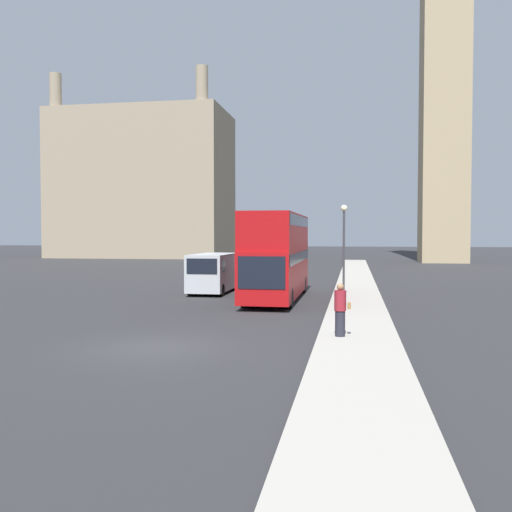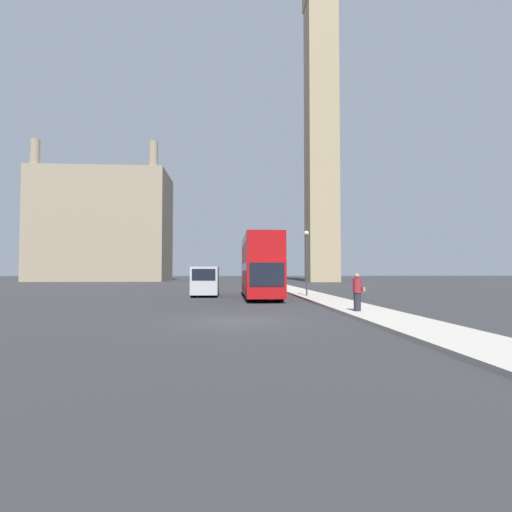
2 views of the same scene
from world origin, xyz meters
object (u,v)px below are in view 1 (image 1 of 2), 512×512
red_double_decker_bus (277,252)px  street_lamp (344,236)px  pedestrian (340,310)px  parked_sedan (245,266)px  white_van (213,272)px

red_double_decker_bus → street_lamp: bearing=3.0°
pedestrian → parked_sedan: (-9.16, 30.52, -0.32)m
red_double_decker_bus → street_lamp: 3.71m
white_van → parked_sedan: white_van is taller
red_double_decker_bus → street_lamp: street_lamp is taller
street_lamp → parked_sedan: 20.94m
parked_sedan → pedestrian: bearing=-73.3°
street_lamp → pedestrian: bearing=-89.5°
pedestrian → red_double_decker_bus: bearing=107.6°
white_van → red_double_decker_bus: bearing=-31.4°
red_double_decker_bus → parked_sedan: size_ratio=2.45×
parked_sedan → red_double_decker_bus: bearing=-73.8°
red_double_decker_bus → white_van: 5.19m
pedestrian → street_lamp: (-0.11, 11.85, 2.46)m
white_van → street_lamp: bearing=-17.1°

